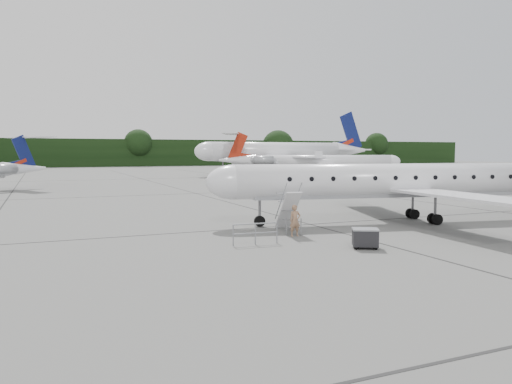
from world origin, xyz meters
name	(u,v)px	position (x,y,z in m)	size (l,w,h in m)	color
ground	(430,234)	(0.00, 0.00, 0.00)	(320.00, 320.00, 0.00)	slate
treeline	(111,153)	(0.00, 130.00, 4.00)	(260.00, 4.00, 8.00)	black
main_regional_jet	(410,164)	(2.04, 4.10, 3.64)	(28.40, 20.45, 7.28)	silver
airstair	(288,211)	(-6.72, 3.53, 1.14)	(0.85, 2.43, 2.28)	silver
passenger	(295,221)	(-6.99, 2.19, 0.82)	(0.60, 0.39, 1.64)	#8F694E
safety_railing	(255,234)	(-9.80, 0.87, 0.50)	(2.20, 0.08, 1.00)	gray
baggage_cart	(365,238)	(-5.58, -1.94, 0.48)	(1.12, 0.90, 0.97)	black
bg_narrowbody	(276,142)	(21.12, 63.15, 6.08)	(33.86, 24.38, 12.15)	silver
bg_regional_right	(323,155)	(24.76, 52.35, 3.79)	(28.92, 20.82, 7.59)	silver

